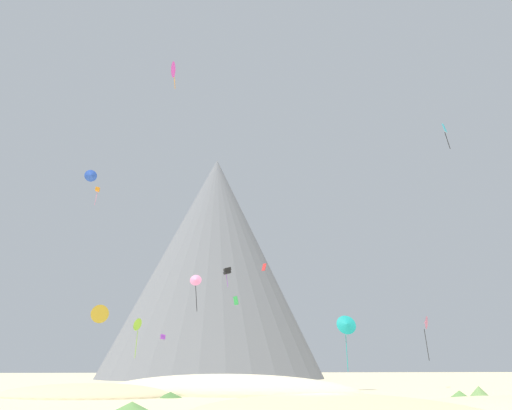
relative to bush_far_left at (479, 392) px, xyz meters
The scene contains 20 objects.
dune_foreground_right 24.27m from the bush_far_left, 161.88° to the left, with size 27.93×8.11×4.11m, color beige.
dune_midground 37.61m from the bush_far_left, 166.84° to the left, with size 13.45×18.40×2.33m, color #C6B284.
bush_far_left is the anchor object (origin of this frame).
bush_ridge_crest 32.03m from the bush_far_left, 161.67° to the right, with size 2.49×2.49×0.61m, color #568442.
bush_scatter_east 6.29m from the bush_far_left, 134.90° to the right, with size 2.42×2.42×0.89m, color #568442.
bush_far_right 28.76m from the bush_far_left, behind, with size 2.26×2.26×0.51m, color #477238.
rock_massif 84.16m from the bush_far_left, 105.50° to the left, with size 75.94×75.94×56.62m.
kite_cyan_high 30.21m from the bush_far_left, 56.78° to the left, with size 0.99×0.72×3.47m.
kite_blue_high 72.36m from the bush_far_left, 137.88° to the left, with size 2.34×1.11×2.28m.
kite_rainbow_low 23.81m from the bush_far_left, 73.89° to the left, with size 1.53×1.78×6.08m.
kite_pink_low 34.39m from the bush_far_left, 145.79° to the left, with size 1.57×0.77×4.77m.
kite_red_mid 36.31m from the bush_far_left, 119.70° to the left, with size 0.69×0.72×1.20m.
kite_violet_low 44.93m from the bush_far_left, 134.09° to the left, with size 0.87×0.83×0.85m.
kite_magenta_high 53.16m from the bush_far_left, 156.07° to the left, with size 1.24×2.31×4.18m.
kite_lime_low 44.10m from the bush_far_left, 142.25° to the left, with size 1.47×1.85×5.42m.
kite_green_low 24.74m from the bush_far_left, 163.95° to the left, with size 0.59×0.76×0.90m.
kite_black_mid 47.09m from the bush_far_left, 118.72° to the left, with size 1.38×1.32×3.44m.
kite_teal_low 18.55m from the bush_far_left, 115.50° to the left, with size 2.52×1.16×6.91m.
kite_gold_low 47.86m from the bush_far_left, 147.04° to the left, with size 2.48×1.50×2.52m.
kite_orange_high 66.80m from the bush_far_left, 139.03° to the left, with size 0.88×0.84×3.31m.
Camera 1 is at (-7.58, -28.93, 2.81)m, focal length 33.76 mm.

